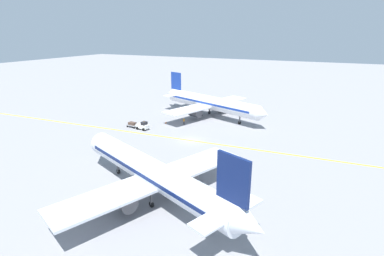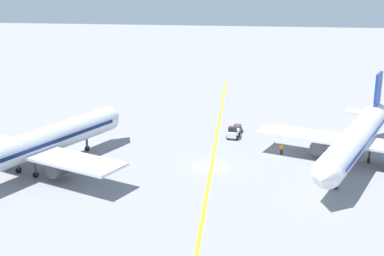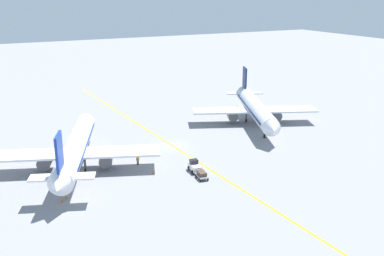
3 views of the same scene
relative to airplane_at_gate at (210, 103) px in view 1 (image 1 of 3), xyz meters
name	(u,v)px [view 1 (image 1 of 3)]	position (x,y,z in m)	size (l,w,h in m)	color
ground_plane	(190,140)	(19.42, 3.45, -3.71)	(400.00, 400.00, 0.00)	gray
apron_yellow_centreline	(190,140)	(19.42, 3.45, -3.71)	(0.40, 120.00, 0.01)	yellow
airplane_at_gate	(210,103)	(0.00, 0.00, 0.00)	(28.05, 34.29, 10.60)	white
airplane_adjacent_stand	(154,174)	(42.26, 8.95, 0.00)	(27.83, 33.90, 10.60)	silver
baggage_tug_white	(143,126)	(17.41, -9.80, -2.81)	(2.06, 3.16, 2.11)	white
baggage_cart_trailing	(132,124)	(17.00, -13.08, -2.95)	(1.71, 2.75, 1.24)	gray
ground_crew_worker	(184,121)	(9.90, -2.80, -2.80)	(0.58, 0.26, 1.68)	#23232D
traffic_cone_near_nose	(180,107)	(-4.77, -11.42, -3.43)	(0.32, 0.32, 0.55)	orange
traffic_cone_mid_apron	(182,108)	(-4.00, -10.51, -3.43)	(0.32, 0.32, 0.55)	orange
traffic_cone_by_wingtip	(166,122)	(10.83, -7.40, -3.43)	(0.32, 0.32, 0.55)	orange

